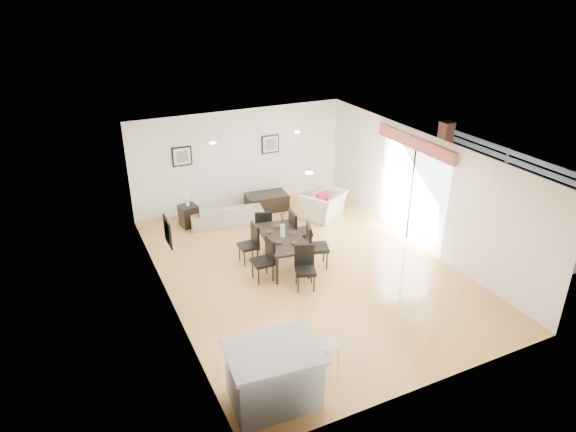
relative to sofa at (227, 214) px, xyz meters
name	(u,v)px	position (x,y,z in m)	size (l,w,h in m)	color
ground	(306,269)	(0.81, -2.97, -0.27)	(8.00, 8.00, 0.00)	#D7AC58
wall_back	(240,158)	(0.81, 1.03, 1.08)	(6.00, 0.04, 2.70)	white
wall_front	(433,316)	(0.81, -6.97, 1.08)	(6.00, 0.04, 2.70)	white
wall_left	(165,242)	(-2.19, -2.97, 1.08)	(0.04, 8.00, 2.70)	white
wall_right	(421,190)	(3.81, -2.97, 1.08)	(0.04, 8.00, 2.70)	white
ceiling	(308,152)	(0.81, -2.97, 2.43)	(6.00, 8.00, 0.02)	white
sofa	(227,214)	(0.00, 0.00, 0.00)	(1.87, 0.73, 0.55)	#9C957E
armchair	(323,205)	(2.46, -0.75, 0.08)	(1.10, 0.96, 0.71)	beige
courtyard_plant_a	(505,208)	(6.69, -2.97, 0.09)	(0.65, 0.56, 0.72)	#354F21
courtyard_plant_b	(452,189)	(6.42, -1.27, 0.05)	(0.36, 0.36, 0.64)	#354F21
dining_table	(283,239)	(0.43, -2.53, 0.34)	(1.04, 1.74, 0.69)	black
dining_chair_wnear	(266,257)	(-0.14, -2.95, 0.25)	(0.43, 0.43, 0.94)	black
dining_chair_wfar	(251,241)	(-0.15, -2.12, 0.23)	(0.41, 0.41, 0.90)	black
dining_chair_enear	(314,243)	(1.01, -2.92, 0.30)	(0.58, 0.58, 1.03)	black
dining_chair_efar	(297,229)	(1.01, -2.11, 0.29)	(0.50, 0.50, 1.01)	black
dining_chair_head	(305,264)	(0.46, -3.56, 0.24)	(0.53, 0.53, 0.92)	black
dining_chair_foot	(263,226)	(0.41, -1.51, 0.23)	(0.52, 0.52, 0.90)	black
vase	(283,227)	(0.43, -2.53, 0.65)	(0.74, 1.17, 0.61)	white
coffee_table	(267,202)	(1.30, 0.37, -0.05)	(1.12, 0.67, 0.45)	black
side_table	(189,216)	(-0.93, 0.28, 0.01)	(0.42, 0.42, 0.57)	black
table_lamp	(187,197)	(-0.93, 0.28, 0.53)	(0.19, 0.19, 0.37)	white
cushion	(322,199)	(2.35, -0.86, 0.31)	(0.35, 0.11, 0.35)	maroon
kitchen_island	(273,375)	(-1.42, -6.20, 0.21)	(1.46, 1.18, 0.96)	silver
bar_stool	(329,349)	(-0.48, -6.20, 0.36)	(0.34, 0.34, 0.73)	white
framed_print_back_left	(182,156)	(-0.79, 1.00, 1.38)	(0.52, 0.04, 0.52)	black
framed_print_back_right	(270,144)	(1.71, 1.00, 1.38)	(0.52, 0.04, 0.52)	black
framed_print_left_wall	(168,232)	(-2.16, -3.17, 1.38)	(0.04, 0.52, 0.52)	black
sliding_door	(413,174)	(3.76, -2.67, 1.39)	(0.12, 2.70, 2.57)	white
courtyard	(492,175)	(6.97, -2.10, 0.65)	(6.00, 6.00, 2.00)	gray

